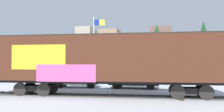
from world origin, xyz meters
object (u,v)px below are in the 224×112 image
(flagpole, at_px, (95,42))
(parked_car_black, at_px, (134,79))
(parked_car_white, at_px, (77,78))
(freight_car, at_px, (109,60))

(flagpole, distance_m, parked_car_black, 7.79)
(parked_car_white, bearing_deg, flagpole, 85.13)
(freight_car, distance_m, flagpole, 11.38)
(freight_car, distance_m, parked_car_white, 7.09)
(flagpole, bearing_deg, freight_car, -70.03)
(freight_car, height_order, parked_car_white, freight_car)
(freight_car, bearing_deg, parked_car_white, 127.93)
(parked_car_black, bearing_deg, freight_car, -100.30)
(freight_car, bearing_deg, parked_car_black, 79.70)
(parked_car_white, bearing_deg, parked_car_black, 2.97)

